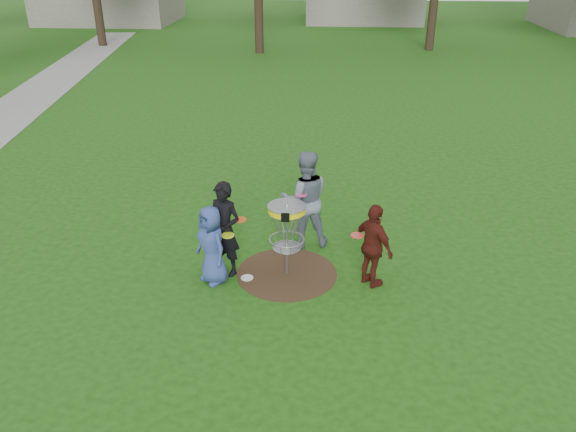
# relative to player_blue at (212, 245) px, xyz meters

# --- Properties ---
(ground) EXTENTS (100.00, 100.00, 0.00)m
(ground) POSITION_rel_player_blue_xyz_m (1.26, 0.31, -0.71)
(ground) COLOR #19470F
(ground) RESTS_ON ground
(dirt_patch) EXTENTS (1.80, 1.80, 0.01)m
(dirt_patch) POSITION_rel_player_blue_xyz_m (1.26, 0.31, -0.70)
(dirt_patch) COLOR #47331E
(dirt_patch) RESTS_ON ground
(player_blue) EXTENTS (0.81, 0.81, 1.42)m
(player_blue) POSITION_rel_player_blue_xyz_m (0.00, 0.00, 0.00)
(player_blue) COLOR #32458A
(player_blue) RESTS_ON ground
(player_black) EXTENTS (0.74, 0.63, 1.73)m
(player_black) POSITION_rel_player_blue_xyz_m (0.17, 0.28, 0.16)
(player_black) COLOR black
(player_black) RESTS_ON ground
(player_grey) EXTENTS (1.05, 0.88, 1.92)m
(player_grey) POSITION_rel_player_blue_xyz_m (1.52, 1.44, 0.25)
(player_grey) COLOR slate
(player_grey) RESTS_ON ground
(player_maroon) EXTENTS (0.83, 0.92, 1.51)m
(player_maroon) POSITION_rel_player_blue_xyz_m (2.73, 0.07, 0.05)
(player_maroon) COLOR #4E1812
(player_maroon) RESTS_ON ground
(disc_on_grass) EXTENTS (0.22, 0.22, 0.02)m
(disc_on_grass) POSITION_rel_player_blue_xyz_m (0.57, 0.10, -0.70)
(disc_on_grass) COLOR white
(disc_on_grass) RESTS_ON ground
(disc_golf_basket) EXTENTS (0.66, 0.67, 1.38)m
(disc_golf_basket) POSITION_rel_player_blue_xyz_m (1.26, 0.31, 0.31)
(disc_golf_basket) COLOR #9EA0A5
(disc_golf_basket) RESTS_ON ground
(held_discs) EXTENTS (2.40, 1.32, 0.32)m
(held_discs) POSITION_rel_player_blue_xyz_m (1.16, 0.41, 0.30)
(held_discs) COLOR #E3FA1B
(held_discs) RESTS_ON ground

